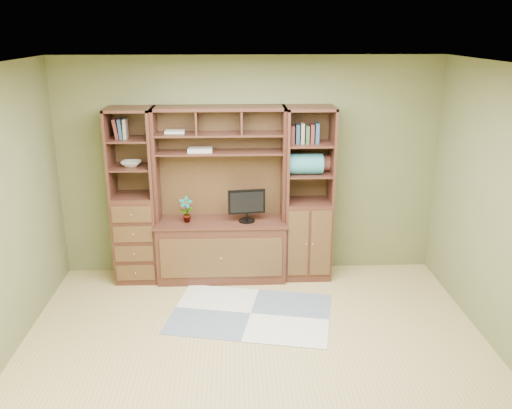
{
  "coord_description": "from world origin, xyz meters",
  "views": [
    {
      "loc": [
        -0.18,
        -4.25,
        2.89
      ],
      "look_at": [
        0.05,
        1.2,
        1.1
      ],
      "focal_mm": 38.0,
      "sensor_mm": 36.0,
      "label": 1
    }
  ],
  "objects_px": {
    "left_tower": "(134,197)",
    "right_tower": "(308,195)",
    "monitor": "(247,200)",
    "center_hutch": "(221,197)"
  },
  "relations": [
    {
      "from": "left_tower",
      "to": "monitor",
      "type": "distance_m",
      "value": 1.3
    },
    {
      "from": "left_tower",
      "to": "right_tower",
      "type": "height_order",
      "value": "same"
    },
    {
      "from": "left_tower",
      "to": "monitor",
      "type": "xyz_separation_m",
      "value": [
        1.3,
        -0.07,
        -0.03
      ]
    },
    {
      "from": "center_hutch",
      "to": "right_tower",
      "type": "xyz_separation_m",
      "value": [
        1.02,
        0.04,
        0.0
      ]
    },
    {
      "from": "left_tower",
      "to": "right_tower",
      "type": "distance_m",
      "value": 2.02
    },
    {
      "from": "center_hutch",
      "to": "left_tower",
      "type": "relative_size",
      "value": 1.0
    },
    {
      "from": "left_tower",
      "to": "monitor",
      "type": "relative_size",
      "value": 3.87
    },
    {
      "from": "left_tower",
      "to": "center_hutch",
      "type": "bearing_deg",
      "value": -2.29
    },
    {
      "from": "right_tower",
      "to": "monitor",
      "type": "height_order",
      "value": "right_tower"
    },
    {
      "from": "right_tower",
      "to": "center_hutch",
      "type": "bearing_deg",
      "value": -177.77
    }
  ]
}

